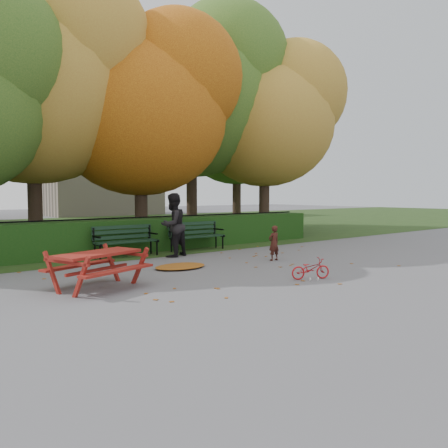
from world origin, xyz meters
TOP-DOWN VIEW (x-y plane):
  - ground at (0.00, 0.00)m, footprint 90.00×90.00m
  - grass_strip at (0.00, 14.00)m, footprint 90.00×90.00m
  - building_right at (8.00, 28.00)m, footprint 9.00×6.00m
  - hedge at (0.00, 4.50)m, footprint 13.00×0.90m
  - iron_fence at (0.00, 5.30)m, footprint 14.00×0.04m
  - tree_b at (-2.44, 6.75)m, footprint 6.72×6.40m
  - tree_c at (0.83, 5.96)m, footprint 6.30×6.00m
  - tree_d at (3.88, 7.23)m, footprint 7.14×6.80m
  - tree_e at (6.52, 5.77)m, footprint 6.09×5.80m
  - tree_g at (8.33, 9.76)m, footprint 6.30×6.00m
  - bench_left at (-1.30, 3.70)m, footprint 1.80×0.57m
  - bench_right at (1.10, 3.70)m, footprint 1.80×0.57m
  - picnic_table at (-3.49, 0.23)m, footprint 1.93×1.73m
  - leaf_pile at (-1.08, 1.18)m, footprint 1.48×1.21m
  - leaf_scatter at (0.00, 0.30)m, footprint 9.00×5.70m
  - child at (1.52, 0.66)m, footprint 0.34×0.23m
  - adult at (-0.23, 2.90)m, footprint 1.04×0.92m
  - bicycle at (0.32, -1.63)m, footprint 0.88×0.60m

SIDE VIEW (x-z plane):
  - ground at x=0.00m, z-range 0.00..0.00m
  - grass_strip at x=0.00m, z-range 0.01..0.01m
  - leaf_scatter at x=0.00m, z-range 0.00..0.01m
  - leaf_pile at x=-1.08m, z-range 0.00..0.09m
  - bicycle at x=0.32m, z-range 0.00..0.44m
  - child at x=1.52m, z-range 0.00..0.93m
  - hedge at x=0.00m, z-range 0.00..1.00m
  - bench_left at x=-1.30m, z-range 0.08..0.96m
  - bench_right at x=1.10m, z-range 0.08..0.96m
  - picnic_table at x=-3.49m, z-range 0.14..0.92m
  - iron_fence at x=0.00m, z-range 0.03..1.05m
  - adult at x=-0.23m, z-range 0.00..1.79m
  - tree_c at x=0.83m, z-range 0.82..8.82m
  - tree_e at x=6.52m, z-range 1.01..9.16m
  - tree_g at x=8.33m, z-range 1.10..9.65m
  - tree_b at x=-2.44m, z-range 1.01..9.80m
  - tree_d at x=3.88m, z-range 1.19..10.77m
  - building_right at x=8.00m, z-range 0.00..12.00m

